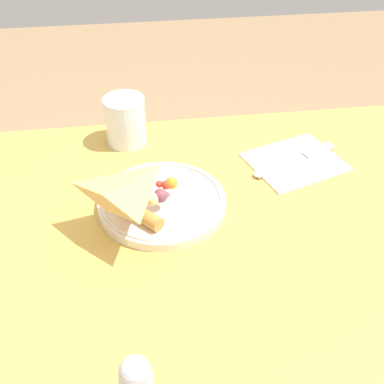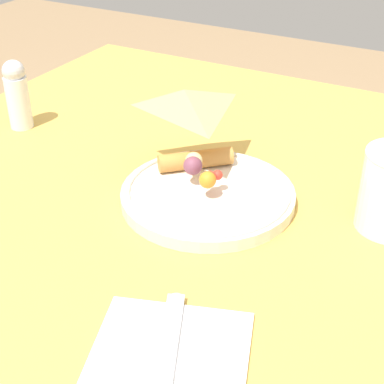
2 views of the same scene
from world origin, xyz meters
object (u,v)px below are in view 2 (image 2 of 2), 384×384
at_px(salt_shaker, 17,94).
at_px(butter_knife, 163,377).
at_px(napkin_folded, 165,372).
at_px(plate_pizza, 207,190).
at_px(dining_table, 118,272).

bearing_deg(salt_shaker, butter_knife, -125.78).
relative_size(napkin_folded, salt_shaker, 1.87).
bearing_deg(butter_knife, plate_pizza, -3.66).
relative_size(napkin_folded, butter_knife, 1.11).
height_order(dining_table, salt_shaker, salt_shaker).
bearing_deg(butter_knife, dining_table, 20.22).
distance_m(dining_table, napkin_folded, 0.30).
height_order(plate_pizza, salt_shaker, salt_shaker).
distance_m(dining_table, butter_knife, 0.31).
xyz_separation_m(dining_table, butter_knife, (-0.21, -0.20, 0.11)).
height_order(dining_table, plate_pizza, plate_pizza).
xyz_separation_m(dining_table, salt_shaker, (0.12, 0.26, 0.16)).
bearing_deg(dining_table, salt_shaker, 64.63).
xyz_separation_m(dining_table, plate_pizza, (0.07, -0.10, 0.12)).
height_order(dining_table, napkin_folded, napkin_folded).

